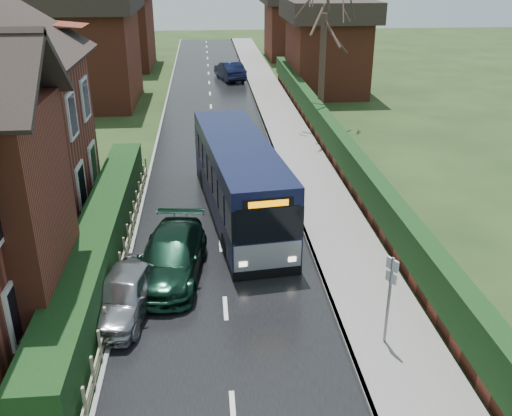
{
  "coord_description": "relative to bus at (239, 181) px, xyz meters",
  "views": [
    {
      "loc": [
        -0.36,
        -11.71,
        9.17
      ],
      "look_at": [
        1.14,
        4.95,
        1.8
      ],
      "focal_mm": 40.0,
      "sensor_mm": 36.0,
      "label": 1
    }
  ],
  "objects": [
    {
      "name": "ground",
      "position": [
        -0.8,
        -8.31,
        -1.46
      ],
      "size": [
        140.0,
        140.0,
        0.0
      ],
      "primitive_type": "plane",
      "color": "#374C20",
      "rests_on": "ground"
    },
    {
      "name": "road",
      "position": [
        -0.8,
        1.69,
        -1.45
      ],
      "size": [
        6.0,
        100.0,
        0.02
      ],
      "primitive_type": "cube",
      "color": "black",
      "rests_on": "ground"
    },
    {
      "name": "pavement",
      "position": [
        3.45,
        1.69,
        -1.39
      ],
      "size": [
        2.5,
        100.0,
        0.14
      ],
      "primitive_type": "cube",
      "color": "slate",
      "rests_on": "ground"
    },
    {
      "name": "kerb_right",
      "position": [
        2.25,
        1.69,
        -1.39
      ],
      "size": [
        0.12,
        100.0,
        0.14
      ],
      "primitive_type": "cube",
      "color": "gray",
      "rests_on": "ground"
    },
    {
      "name": "kerb_left",
      "position": [
        -3.85,
        1.69,
        -1.41
      ],
      "size": [
        0.12,
        100.0,
        0.1
      ],
      "primitive_type": "cube",
      "color": "gray",
      "rests_on": "ground"
    },
    {
      "name": "front_hedge",
      "position": [
        -4.7,
        -3.31,
        -0.66
      ],
      "size": [
        1.2,
        16.0,
        1.6
      ],
      "primitive_type": "cube",
      "color": "black",
      "rests_on": "ground"
    },
    {
      "name": "picket_fence",
      "position": [
        -3.95,
        -3.31,
        -1.01
      ],
      "size": [
        0.1,
        16.0,
        0.9
      ],
      "primitive_type": null,
      "color": "tan",
      "rests_on": "ground"
    },
    {
      "name": "right_wall_hedge",
      "position": [
        5.0,
        1.69,
        -0.44
      ],
      "size": [
        0.6,
        50.0,
        1.8
      ],
      "color": "brown",
      "rests_on": "ground"
    },
    {
      "name": "bus",
      "position": [
        0.0,
        0.0,
        0.0
      ],
      "size": [
        3.36,
        9.92,
        2.95
      ],
      "rotation": [
        0.0,
        0.0,
        0.12
      ],
      "color": "black",
      "rests_on": "ground"
    },
    {
      "name": "car_silver",
      "position": [
        -3.6,
        -6.24,
        -0.83
      ],
      "size": [
        2.26,
        3.97,
        1.27
      ],
      "primitive_type": "imported",
      "rotation": [
        0.0,
        0.0,
        -0.21
      ],
      "color": "#9E9DA1",
      "rests_on": "ground"
    },
    {
      "name": "car_green",
      "position": [
        -2.4,
        -4.31,
        -0.79
      ],
      "size": [
        2.45,
        4.83,
        1.34
      ],
      "primitive_type": "imported",
      "rotation": [
        0.0,
        0.0,
        -0.12
      ],
      "color": "black",
      "rests_on": "ground"
    },
    {
      "name": "car_distant",
      "position": [
        0.9,
        26.82,
        -0.73
      ],
      "size": [
        2.55,
        4.7,
        1.47
      ],
      "primitive_type": "imported",
      "rotation": [
        0.0,
        0.0,
        3.38
      ],
      "color": "#111733",
      "rests_on": "ground"
    },
    {
      "name": "bus_stop_sign",
      "position": [
        3.2,
        -8.35,
        0.23
      ],
      "size": [
        0.21,
        0.37,
        2.57
      ],
      "rotation": [
        0.0,
        0.0,
        0.42
      ],
      "color": "slate",
      "rests_on": "ground"
    },
    {
      "name": "tree_right_far",
      "position": [
        5.38,
        11.68,
        5.4
      ],
      "size": [
        4.76,
        4.76,
        9.19
      ],
      "color": "#362720",
      "rests_on": "ground"
    }
  ]
}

